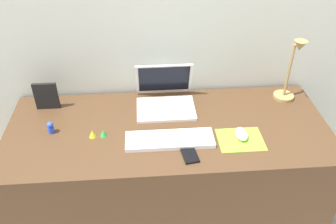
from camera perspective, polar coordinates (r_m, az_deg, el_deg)
ground_plane at (r=2.29m, az=-0.00°, el=-17.06°), size 6.00×6.00×0.00m
back_wall at (r=2.01m, az=-0.81°, el=5.55°), size 2.78×0.05×1.61m
desk at (r=2.00m, az=-0.00°, el=-10.70°), size 1.58×0.65×0.74m
laptop at (r=1.88m, az=-0.47°, el=2.68°), size 0.30×0.27×0.21m
keyboard at (r=1.66m, az=0.29°, el=-4.43°), size 0.41×0.13×0.02m
mousepad at (r=1.71m, az=11.48°, el=-4.35°), size 0.21×0.17×0.00m
mouse at (r=1.71m, az=11.63°, el=-3.46°), size 0.06×0.10×0.03m
cell_phone at (r=1.60m, az=3.36°, el=-6.57°), size 0.08×0.14×0.01m
desk_lamp at (r=1.95m, az=19.01°, el=6.02°), size 0.11×0.14×0.36m
picture_frame at (r=1.94m, az=-18.84°, el=2.41°), size 0.12×0.02×0.15m
toy_figurine_yellow at (r=1.72m, az=-11.95°, el=-3.40°), size 0.03×0.03×0.04m
toy_figurine_green at (r=1.71m, az=-10.27°, el=-3.32°), size 0.03×0.03×0.04m
toy_figurine_blue at (r=1.79m, az=-18.21°, el=-2.27°), size 0.03×0.03×0.06m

